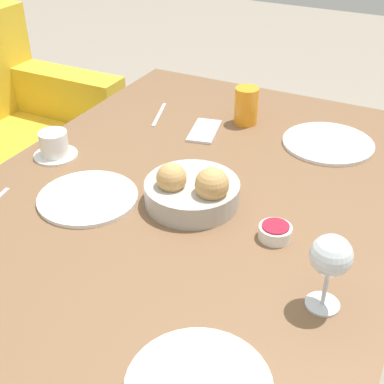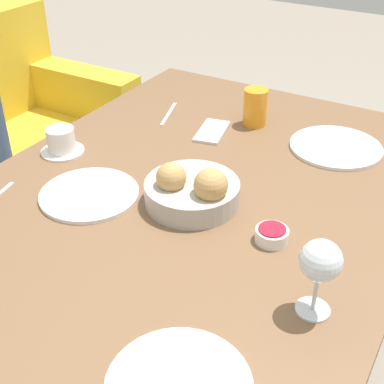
% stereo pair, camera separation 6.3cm
% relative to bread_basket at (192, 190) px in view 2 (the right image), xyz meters
% --- Properties ---
extents(dining_table, '(1.60, 1.03, 0.75)m').
position_rel_bread_basket_xyz_m(dining_table, '(-0.04, 0.03, -0.12)').
color(dining_table, brown).
rests_on(dining_table, ground_plane).
extents(bread_basket, '(0.22, 0.22, 0.12)m').
position_rel_bread_basket_xyz_m(bread_basket, '(0.00, 0.00, 0.00)').
color(bread_basket, '#B2ADA3').
rests_on(bread_basket, dining_table).
extents(plate_near_right, '(0.26, 0.26, 0.01)m').
position_rel_bread_basket_xyz_m(plate_near_right, '(0.44, -0.21, -0.03)').
color(plate_near_right, white).
rests_on(plate_near_right, dining_table).
extents(plate_far_center, '(0.24, 0.24, 0.01)m').
position_rel_bread_basket_xyz_m(plate_far_center, '(-0.09, 0.23, -0.03)').
color(plate_far_center, white).
rests_on(plate_far_center, dining_table).
extents(juice_glass, '(0.07, 0.07, 0.11)m').
position_rel_bread_basket_xyz_m(juice_glass, '(0.47, 0.06, 0.02)').
color(juice_glass, orange).
rests_on(juice_glass, dining_table).
extents(wine_glass, '(0.08, 0.08, 0.16)m').
position_rel_bread_basket_xyz_m(wine_glass, '(-0.19, -0.36, 0.07)').
color(wine_glass, silver).
rests_on(wine_glass, dining_table).
extents(coffee_cup, '(0.12, 0.12, 0.07)m').
position_rel_bread_basket_xyz_m(coffee_cup, '(0.04, 0.44, -0.01)').
color(coffee_cup, white).
rests_on(coffee_cup, dining_table).
extents(jam_bowl_berry, '(0.07, 0.07, 0.03)m').
position_rel_bread_basket_xyz_m(jam_bowl_berry, '(-0.03, -0.22, -0.02)').
color(jam_bowl_berry, white).
rests_on(jam_bowl_berry, dining_table).
extents(knife_silver, '(0.17, 0.06, 0.00)m').
position_rel_bread_basket_xyz_m(knife_silver, '(0.40, 0.32, -0.04)').
color(knife_silver, '#B7B7BC').
rests_on(knife_silver, dining_table).
extents(cell_phone, '(0.16, 0.10, 0.01)m').
position_rel_bread_basket_xyz_m(cell_phone, '(0.35, 0.14, -0.03)').
color(cell_phone, silver).
rests_on(cell_phone, dining_table).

